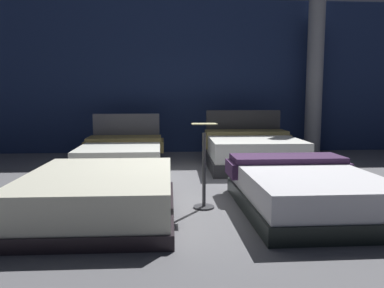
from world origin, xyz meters
name	(u,v)px	position (x,y,z in m)	size (l,w,h in m)	color
ground_plane	(197,190)	(0.00, 0.00, -0.01)	(18.00, 18.00, 0.02)	slate
showroom_back_wall	(183,77)	(0.00, 3.73, 1.75)	(18.00, 0.06, 3.50)	navy
bed_0	(100,195)	(-1.14, -1.14, 0.23)	(1.60, 2.05, 0.47)	black
bed_1	(305,190)	(1.13, -1.09, 0.23)	(1.53, 2.06, 0.52)	black
bed_2	(122,155)	(-1.22, 1.72, 0.24)	(1.52, 2.17, 0.94)	#505059
bed_3	(252,151)	(1.16, 1.67, 0.29)	(1.74, 2.06, 1.01)	#2B2B2E
price_sign	(204,176)	(0.00, -0.92, 0.38)	(0.28, 0.24, 0.98)	#3F3F44
support_pillar	(315,76)	(2.96, 3.30, 1.75)	(0.36, 0.36, 3.50)	#99999E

